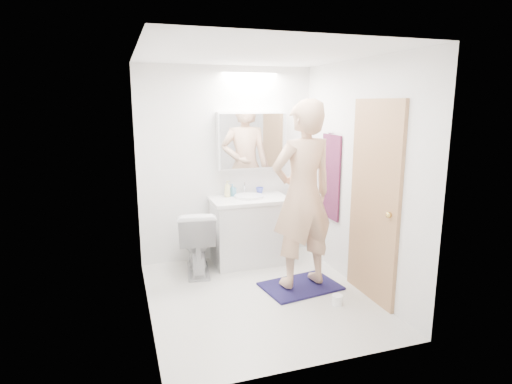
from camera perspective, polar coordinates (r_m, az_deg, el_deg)
name	(u,v)px	position (r m, az deg, el deg)	size (l,w,h in m)	color
floor	(259,296)	(4.49, 0.41, -13.90)	(2.50, 2.50, 0.00)	silver
ceiling	(259,54)	(4.06, 0.46, 18.17)	(2.50, 2.50, 0.00)	white
wall_back	(227,165)	(5.30, -3.92, 3.70)	(2.50, 2.50, 0.00)	white
wall_front	(316,214)	(2.99, 8.16, -2.95)	(2.50, 2.50, 0.00)	white
wall_left	(143,190)	(3.91, -15.03, 0.32)	(2.50, 2.50, 0.00)	white
wall_right	(358,176)	(4.58, 13.59, 2.08)	(2.50, 2.50, 0.00)	white
vanity_cabinet	(250,232)	(5.26, -0.84, -5.38)	(0.90, 0.55, 0.78)	silver
countertop	(250,200)	(5.16, -0.85, -1.03)	(0.95, 0.58, 0.04)	white
sink_basin	(249,196)	(5.18, -0.95, -0.58)	(0.36, 0.36, 0.03)	white
faucet	(245,188)	(5.34, -1.56, 0.52)	(0.02, 0.02, 0.16)	white
medicine_cabinet	(252,141)	(5.27, -0.58, 6.97)	(0.88, 0.14, 0.70)	white
mirror_panel	(254,141)	(5.20, -0.32, 6.90)	(0.84, 0.01, 0.66)	silver
toilet	(197,241)	(5.01, -8.03, -6.53)	(0.43, 0.75, 0.77)	silver
bath_rug	(301,286)	(4.71, 6.03, -12.53)	(0.80, 0.55, 0.02)	#17143F
person	(303,195)	(4.39, 6.32, -0.42)	(0.71, 0.47, 1.95)	tan
door	(374,202)	(4.32, 15.66, -1.33)	(0.04, 0.80, 2.00)	#A57952
door_knob	(389,215)	(4.07, 17.49, -2.97)	(0.06, 0.06, 0.06)	gold
towel	(331,177)	(5.06, 10.05, 1.99)	(0.02, 0.42, 1.00)	#0F1B31
towel_hook	(331,133)	(4.99, 10.14, 7.88)	(0.02, 0.02, 0.07)	silver
soap_bottle_a	(227,189)	(5.21, -3.90, 0.42)	(0.08, 0.08, 0.20)	beige
soap_bottle_b	(232,190)	(5.26, -3.20, 0.29)	(0.07, 0.07, 0.15)	#5393B1
toothbrush_cup	(260,191)	(5.35, 0.50, 0.16)	(0.10, 0.10, 0.09)	#3C4AB6
toilet_paper_roll	(337,300)	(4.38, 10.93, -14.13)	(0.11, 0.11, 0.10)	white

